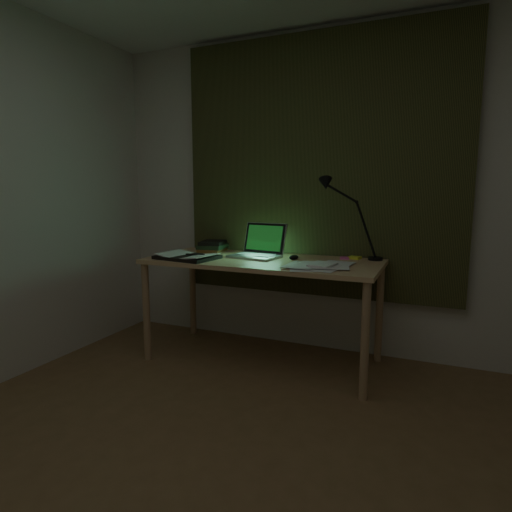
{
  "coord_description": "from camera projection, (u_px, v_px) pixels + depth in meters",
  "views": [
    {
      "loc": [
        0.89,
        -1.32,
        1.28
      ],
      "look_at": [
        -0.29,
        1.43,
        0.82
      ],
      "focal_mm": 30.0,
      "sensor_mm": 36.0,
      "label": 1
    }
  ],
  "objects": [
    {
      "name": "loose_papers",
      "position": [
        316.0,
        265.0,
        2.86
      ],
      "size": [
        0.41,
        0.42,
        0.02
      ],
      "primitive_type": null,
      "rotation": [
        0.0,
        0.0,
        0.27
      ],
      "color": "silver",
      "rests_on": "desk"
    },
    {
      "name": "open_textbook",
      "position": [
        187.0,
        256.0,
        3.17
      ],
      "size": [
        0.47,
        0.36,
        0.04
      ],
      "primitive_type": null,
      "rotation": [
        0.0,
        0.0,
        -0.14
      ],
      "color": "silver",
      "rests_on": "desk"
    },
    {
      "name": "wall_back",
      "position": [
        318.0,
        194.0,
        3.37
      ],
      "size": [
        3.5,
        0.0,
        2.5
      ],
      "primitive_type": "cube",
      "color": "silver",
      "rests_on": "ground"
    },
    {
      "name": "sticky_pink",
      "position": [
        344.0,
        258.0,
        3.16
      ],
      "size": [
        0.08,
        0.08,
        0.01
      ],
      "primitive_type": "cube",
      "rotation": [
        0.0,
        0.0,
        0.2
      ],
      "color": "pink",
      "rests_on": "desk"
    },
    {
      "name": "sticky_yellow",
      "position": [
        355.0,
        258.0,
        3.17
      ],
      "size": [
        0.09,
        0.09,
        0.02
      ],
      "primitive_type": "cube",
      "rotation": [
        0.0,
        0.0,
        -0.16
      ],
      "color": "#F3FF35",
      "rests_on": "desk"
    },
    {
      "name": "desk_lamp",
      "position": [
        377.0,
        221.0,
        3.07
      ],
      "size": [
        0.41,
        0.34,
        0.57
      ],
      "primitive_type": null,
      "rotation": [
        0.0,
        0.0,
        -0.13
      ],
      "color": "black",
      "rests_on": "desk"
    },
    {
      "name": "desk",
      "position": [
        262.0,
        311.0,
        3.2
      ],
      "size": [
        1.7,
        0.75,
        0.78
      ],
      "primitive_type": null,
      "color": "tan",
      "rests_on": "floor"
    },
    {
      "name": "book_stack",
      "position": [
        211.0,
        246.0,
        3.53
      ],
      "size": [
        0.23,
        0.26,
        0.1
      ],
      "primitive_type": null,
      "rotation": [
        0.0,
        0.0,
        0.14
      ],
      "color": "silver",
      "rests_on": "desk"
    },
    {
      "name": "floor",
      "position": [
        183.0,
        507.0,
        1.74
      ],
      "size": [
        3.5,
        4.0,
        0.0
      ],
      "primitive_type": "cube",
      "color": "brown",
      "rests_on": "ground"
    },
    {
      "name": "curtain",
      "position": [
        317.0,
        168.0,
        3.3
      ],
      "size": [
        2.2,
        0.06,
        2.0
      ],
      "primitive_type": "cube",
      "color": "#2A2E17",
      "rests_on": "wall_back"
    },
    {
      "name": "mouse",
      "position": [
        294.0,
        257.0,
        3.13
      ],
      "size": [
        0.08,
        0.1,
        0.03
      ],
      "primitive_type": "ellipsoid",
      "rotation": [
        0.0,
        0.0,
        -0.22
      ],
      "color": "black",
      "rests_on": "desk"
    },
    {
      "name": "laptop",
      "position": [
        254.0,
        241.0,
        3.22
      ],
      "size": [
        0.42,
        0.45,
        0.26
      ],
      "primitive_type": null,
      "rotation": [
        0.0,
        0.0,
        -0.15
      ],
      "color": "silver",
      "rests_on": "desk"
    }
  ]
}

